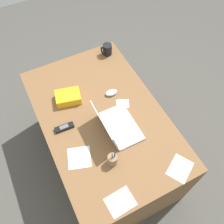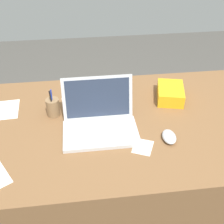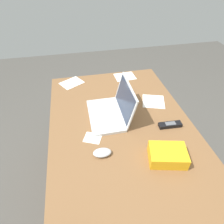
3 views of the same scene
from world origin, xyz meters
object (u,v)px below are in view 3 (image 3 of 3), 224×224
(computer_mouse, at_px, (102,153))
(pen_holder, at_px, (124,89))
(laptop, at_px, (112,110))
(cordless_phone, at_px, (170,125))
(snack_bag, at_px, (167,155))

(computer_mouse, bearing_deg, pen_holder, 156.88)
(laptop, distance_m, cordless_phone, 0.38)
(snack_bag, bearing_deg, computer_mouse, -106.77)
(laptop, height_order, pen_holder, laptop)
(laptop, distance_m, snack_bag, 0.46)
(laptop, height_order, computer_mouse, laptop)
(laptop, distance_m, computer_mouse, 0.33)
(computer_mouse, height_order, pen_holder, pen_holder)
(laptop, relative_size, pen_holder, 2.28)
(cordless_phone, bearing_deg, computer_mouse, -74.02)
(computer_mouse, relative_size, cordless_phone, 0.69)
(laptop, relative_size, cordless_phone, 2.38)
(computer_mouse, distance_m, snack_bag, 0.35)
(laptop, distance_m, pen_holder, 0.26)
(pen_holder, xyz_separation_m, snack_bag, (0.63, 0.07, -0.01))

